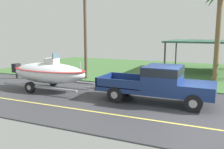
# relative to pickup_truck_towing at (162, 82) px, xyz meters

# --- Properties ---
(ground) EXTENTS (36.00, 22.00, 0.11)m
(ground) POSITION_rel_pickup_truck_towing_xyz_m (1.56, 7.55, -1.04)
(ground) COLOR #38383D
(pickup_truck_towing) EXTENTS (5.90, 2.05, 1.85)m
(pickup_truck_towing) POSITION_rel_pickup_truck_towing_xyz_m (0.00, 0.00, 0.00)
(pickup_truck_towing) COLOR navy
(pickup_truck_towing) RESTS_ON ground
(boat_on_trailer) EXTENTS (6.28, 2.39, 2.26)m
(boat_on_trailer) POSITION_rel_pickup_truck_towing_xyz_m (-6.90, 0.00, 0.02)
(boat_on_trailer) COLOR gray
(boat_on_trailer) RESTS_ON ground
(carport_awning) EXTENTS (6.86, 5.58, 2.74)m
(carport_awning) POSITION_rel_pickup_truck_towing_xyz_m (1.35, 11.20, 1.59)
(carport_awning) COLOR #4C4238
(carport_awning) RESTS_ON ground
(palm_tree_near_left) EXTENTS (2.58, 2.99, 6.77)m
(palm_tree_near_left) POSITION_rel_pickup_truck_towing_xyz_m (2.15, 7.21, 3.98)
(palm_tree_near_left) COLOR brown
(palm_tree_near_left) RESTS_ON ground
(utility_pole) EXTENTS (0.24, 1.80, 7.05)m
(utility_pole) POSITION_rel_pickup_truck_towing_xyz_m (-6.63, 3.99, 2.64)
(utility_pole) COLOR brown
(utility_pole) RESTS_ON ground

